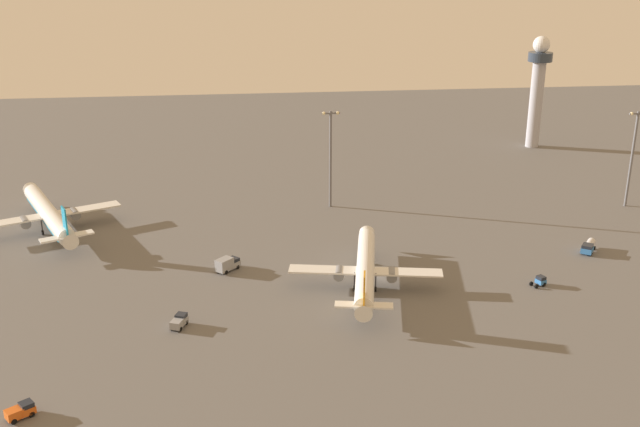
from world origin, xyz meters
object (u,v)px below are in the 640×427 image
apron_light_central (633,153)px  control_tower (538,84)px  catering_truck (227,264)px  apron_light_east (331,153)px  maintenance_van (179,321)px  fuel_truck (589,247)px  pushback_tug (540,281)px  airplane_mid_apron (365,270)px  cargo_loader (21,411)px  airplane_taxiway_distant (49,214)px

apron_light_central → control_tower: bearing=91.3°
catering_truck → apron_light_east: 49.31m
maintenance_van → fuel_truck: size_ratio=0.72×
pushback_tug → airplane_mid_apron: bearing=-117.4°
pushback_tug → control_tower: bearing=137.4°
pushback_tug → cargo_loader: bearing=-91.6°
cargo_loader → catering_truck: bearing=112.7°
control_tower → pushback_tug: (-40.45, -107.84, -20.62)m
control_tower → airplane_taxiway_distant: 161.77m
catering_truck → apron_light_east: apron_light_east is taller
control_tower → pushback_tug: bearing=-110.6°
apron_light_central → maintenance_van: bearing=-154.5°
control_tower → apron_light_central: (1.47, -62.71, -6.98)m
pushback_tug → maintenance_van: size_ratio=0.77×
airplane_taxiway_distant → fuel_truck: size_ratio=6.59×
airplane_mid_apron → fuel_truck: bearing=23.8°
maintenance_van → apron_light_central: 127.78m
apron_light_central → apron_light_east: size_ratio=0.99×
maintenance_van → apron_light_central: (114.68, 54.70, 13.53)m
cargo_loader → maintenance_van: bearing=103.8°
airplane_taxiway_distant → cargo_loader: 80.19m
control_tower → catering_truck: 141.32m
fuel_truck → catering_truck: bearing=37.2°
apron_light_central → apron_light_east: bearing=173.8°
apron_light_central → catering_truck: bearing=-164.0°
cargo_loader → apron_light_east: apron_light_east is taller
airplane_mid_apron → pushback_tug: airplane_mid_apron is taller
airplane_taxiway_distant → maintenance_van: 63.61m
fuel_truck → apron_light_central: (24.15, 29.36, 13.34)m
airplane_mid_apron → apron_light_east: apron_light_east is taller
airplane_mid_apron → control_tower: bearing=64.6°
pushback_tug → maintenance_van: bearing=-104.6°
airplane_taxiway_distant → apron_light_east: (70.39, 9.81, 10.53)m
maintenance_van → fuel_truck: bearing=36.9°
airplane_taxiway_distant → maintenance_van: (34.36, -53.44, -3.10)m
airplane_mid_apron → apron_light_central: (77.88, 41.76, 10.81)m
control_tower → airplane_taxiway_distant: bearing=-156.6°
catering_truck → pushback_tug: (64.01, -14.79, -0.51)m
airplane_taxiway_distant → fuel_truck: (124.89, -28.11, -2.91)m
control_tower → apron_light_central: 63.12m
control_tower → maintenance_van: bearing=-134.0°
airplane_mid_apron → apron_light_east: 51.49m
maintenance_van → fuel_truck: (90.53, 25.33, 0.19)m
control_tower → maintenance_van: size_ratio=8.21×
pushback_tug → apron_light_central: size_ratio=0.14×
airplane_mid_apron → catering_truck: 30.38m
pushback_tug → apron_light_east: bearing=-167.7°
apron_light_east → fuel_truck: bearing=-34.8°
control_tower → airplane_mid_apron: (-76.41, -104.48, -17.78)m
catering_truck → apron_light_central: size_ratio=0.22×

